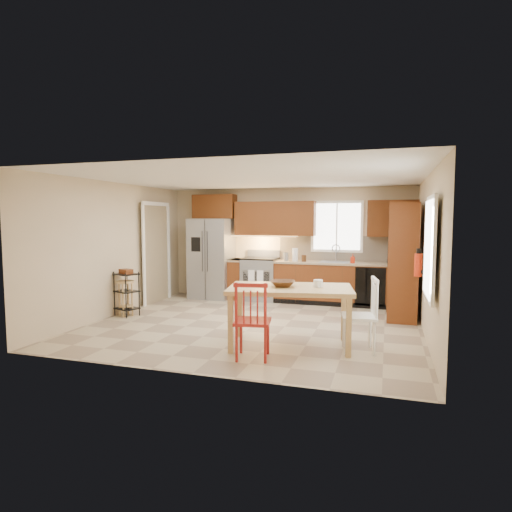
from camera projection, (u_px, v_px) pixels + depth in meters
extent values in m
plane|color=tan|center=(255.00, 324.00, 7.39)|extent=(5.50, 5.50, 0.00)
cube|color=silver|center=(255.00, 178.00, 7.17)|extent=(5.50, 5.00, 0.02)
cube|color=#CCB793|center=(288.00, 244.00, 9.66)|extent=(5.50, 0.02, 2.50)
cube|color=#CCB793|center=(190.00, 269.00, 4.90)|extent=(5.50, 0.02, 2.50)
cube|color=#CCB793|center=(116.00, 249.00, 8.09)|extent=(0.02, 5.00, 2.50)
cube|color=#CCB793|center=(428.00, 256.00, 6.47)|extent=(0.02, 5.00, 2.50)
cube|color=gray|center=(212.00, 258.00, 9.83)|extent=(0.92, 0.75, 1.82)
cube|color=gray|center=(260.00, 279.00, 9.59)|extent=(0.76, 0.63, 0.92)
cube|color=#672C12|center=(237.00, 279.00, 9.77)|extent=(0.30, 0.60, 0.90)
cube|color=#672C12|center=(343.00, 283.00, 9.06)|extent=(2.92, 0.60, 0.90)
cube|color=black|center=(370.00, 287.00, 8.62)|extent=(0.60, 0.02, 0.78)
cube|color=beige|center=(345.00, 249.00, 9.27)|extent=(2.92, 0.03, 0.55)
cube|color=#53240D|center=(215.00, 207.00, 9.92)|extent=(1.00, 0.35, 0.55)
cube|color=#53240D|center=(275.00, 218.00, 9.52)|extent=(1.80, 0.35, 0.75)
cube|color=#53240D|center=(393.00, 218.00, 8.78)|extent=(1.00, 0.35, 0.75)
cube|color=white|center=(337.00, 227.00, 9.28)|extent=(1.12, 0.04, 1.12)
cube|color=gray|center=(335.00, 264.00, 9.08)|extent=(0.62, 0.46, 0.16)
cube|color=#FFBF66|center=(262.00, 236.00, 9.62)|extent=(1.60, 0.30, 0.01)
imported|color=red|center=(353.00, 259.00, 8.87)|extent=(0.09, 0.09, 0.19)
cylinder|color=white|center=(295.00, 255.00, 9.27)|extent=(0.12, 0.12, 0.28)
cylinder|color=gray|center=(286.00, 257.00, 9.33)|extent=(0.11, 0.11, 0.18)
cylinder|color=#4E2C15|center=(304.00, 258.00, 9.19)|extent=(0.10, 0.10, 0.14)
cube|color=#672C12|center=(402.00, 261.00, 7.73)|extent=(0.50, 0.95, 2.10)
cylinder|color=red|center=(418.00, 265.00, 6.66)|extent=(0.12, 0.12, 0.36)
cube|color=white|center=(430.00, 248.00, 5.38)|extent=(0.04, 1.02, 1.32)
cube|color=#8C7A59|center=(156.00, 254.00, 9.32)|extent=(0.04, 0.95, 2.10)
imported|color=#4E2C15|center=(283.00, 287.00, 6.07)|extent=(0.41, 0.41, 0.09)
cylinder|color=white|center=(318.00, 285.00, 6.03)|extent=(0.16, 0.16, 0.16)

